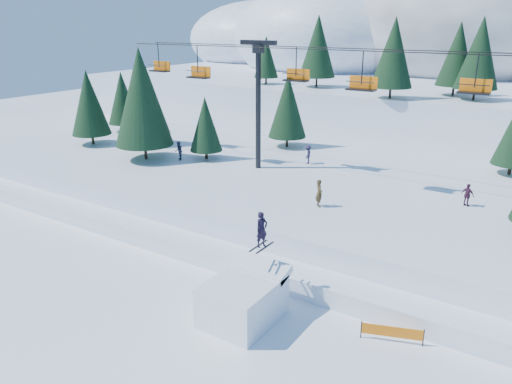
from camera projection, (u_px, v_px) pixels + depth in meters
The scene contains 10 objects.
ground at pixel (214, 335), 23.82m from camera, with size 160.00×160.00×0.00m, color white.
mid_shelf at pixel (358, 201), 37.72m from camera, with size 70.00×22.00×2.50m, color white.
berm at pixel (295, 260), 30.00m from camera, with size 70.00×6.00×1.10m, color white.
mountain_ridge at pixel (460, 50), 81.58m from camera, with size 119.00×61.16×26.46m.
jump_kicker at pixel (244, 298), 24.73m from camera, with size 3.12×4.35×5.28m.
chairlift at pixel (373, 94), 34.86m from camera, with size 46.73×3.21×10.28m.
conifer_stand at pixel (389, 128), 35.57m from camera, with size 63.48×16.54×9.68m.
distant_skiers at pixel (358, 174), 37.35m from camera, with size 34.56×10.00×1.86m.
banner_near at pixel (392, 332), 23.10m from camera, with size 2.70×0.98×0.90m.
banner_far at pixel (450, 332), 23.09m from camera, with size 2.83×0.46×0.90m.
Camera 1 is at (12.69, -15.97, 14.20)m, focal length 35.00 mm.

